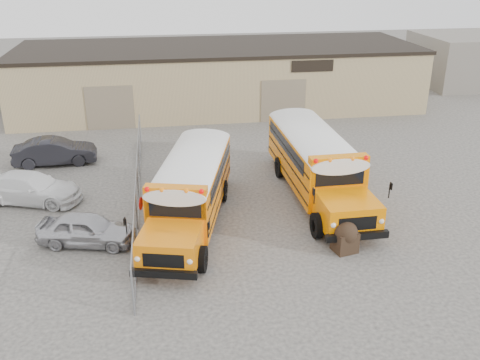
{
  "coord_description": "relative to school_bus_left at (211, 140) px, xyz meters",
  "views": [
    {
      "loc": [
        -4.81,
        -21.04,
        11.23
      ],
      "look_at": [
        -1.3,
        1.16,
        1.6
      ],
      "focal_mm": 40.0,
      "sensor_mm": 36.0,
      "label": 1
    }
  ],
  "objects": [
    {
      "name": "distant_building_right",
      "position": [
        26.04,
        17.32,
        0.48
      ],
      "size": [
        10.0,
        8.0,
        4.4
      ],
      "primitive_type": "cube",
      "color": "gray",
      "rests_on": "ground"
    },
    {
      "name": "car_white",
      "position": [
        -9.1,
        -2.85,
        -1.0
      ],
      "size": [
        5.33,
        3.47,
        1.44
      ],
      "primitive_type": "imported",
      "rotation": [
        0.0,
        0.0,
        1.25
      ],
      "color": "white",
      "rests_on": "ground"
    },
    {
      "name": "ground",
      "position": [
        2.04,
        -6.68,
        -1.72
      ],
      "size": [
        120.0,
        120.0,
        0.0
      ],
      "primitive_type": "plane",
      "color": "#413E3B",
      "rests_on": "ground"
    },
    {
      "name": "school_bus_right",
      "position": [
        4.72,
        2.61,
        0.11
      ],
      "size": [
        2.92,
        10.86,
        3.17
      ],
      "color": "#FF8100",
      "rests_on": "ground"
    },
    {
      "name": "car_dark",
      "position": [
        -8.73,
        2.15,
        -0.97
      ],
      "size": [
        4.68,
        1.91,
        1.51
      ],
      "primitive_type": "imported",
      "rotation": [
        0.0,
        0.0,
        1.64
      ],
      "color": "black",
      "rests_on": "ground"
    },
    {
      "name": "car_silver",
      "position": [
        -5.99,
        -7.5,
        -1.04
      ],
      "size": [
        4.28,
        2.53,
        1.37
      ],
      "primitive_type": "imported",
      "rotation": [
        0.0,
        0.0,
        1.33
      ],
      "color": "#BBBBC0",
      "rests_on": "ground"
    },
    {
      "name": "school_bus_left",
      "position": [
        0.0,
        0.0,
        0.0
      ],
      "size": [
        4.94,
        10.46,
        2.98
      ],
      "color": "orange",
      "rests_on": "ground"
    },
    {
      "name": "chainlink_fence",
      "position": [
        -3.96,
        -3.68,
        -0.82
      ],
      "size": [
        0.07,
        18.07,
        1.81
      ],
      "color": "gray",
      "rests_on": "ground"
    },
    {
      "name": "warehouse",
      "position": [
        2.03,
        13.31,
        0.65
      ],
      "size": [
        30.2,
        10.2,
        4.67
      ],
      "color": "#94815B",
      "rests_on": "ground"
    },
    {
      "name": "tarp_bundle",
      "position": [
        4.37,
        -9.75,
        -1.04
      ],
      "size": [
        1.04,
        0.98,
        1.33
      ],
      "color": "black",
      "rests_on": "ground"
    }
  ]
}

